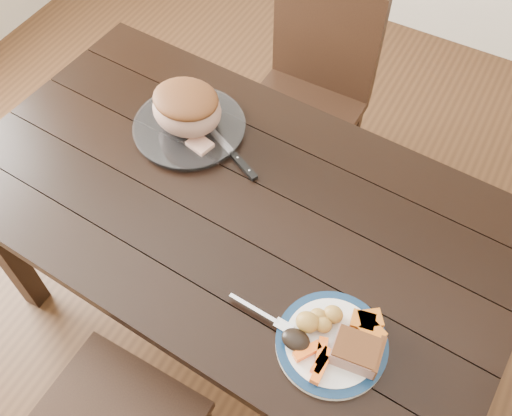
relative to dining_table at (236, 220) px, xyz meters
The scene contains 15 objects.
ground 0.66m from the dining_table, behind, with size 4.00×4.00×0.00m, color #472B16.
dining_table is the anchor object (origin of this frame).
chair_far 0.76m from the dining_table, 98.37° to the left, with size 0.42×0.43×0.93m.
dinner_plate 0.50m from the dining_table, 31.14° to the right, with size 0.27×0.27×0.02m, color white.
plate_rim 0.50m from the dining_table, 31.14° to the right, with size 0.27×0.27×0.02m, color #0E2646.
serving_platter 0.33m from the dining_table, 146.96° to the left, with size 0.34×0.34×0.02m, color white.
pork_slice 0.56m from the dining_table, 28.32° to the right, with size 0.11×0.08×0.05m, color #A57365.
roasted_potatoes 0.45m from the dining_table, 31.68° to the right, with size 0.10×0.10×0.05m.
carrot_batons 0.52m from the dining_table, 37.42° to the right, with size 0.08×0.11×0.02m.
pumpkin_wedges 0.53m from the dining_table, 21.02° to the right, with size 0.10×0.09×0.04m.
dark_mushroom 0.47m from the dining_table, 40.93° to the right, with size 0.07×0.05×0.03m, color black.
fork 0.38m from the dining_table, 47.75° to the right, with size 0.18×0.03×0.00m.
roast_joint 0.36m from the dining_table, 146.96° to the left, with size 0.21×0.19×0.14m, color #A87966.
cut_slice 0.25m from the dining_table, 148.31° to the left, with size 0.07×0.06×0.02m, color tan.
carving_knife 0.19m from the dining_table, 119.23° to the left, with size 0.30×0.16×0.01m.
Camera 1 is at (0.51, -0.79, 2.05)m, focal length 40.00 mm.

